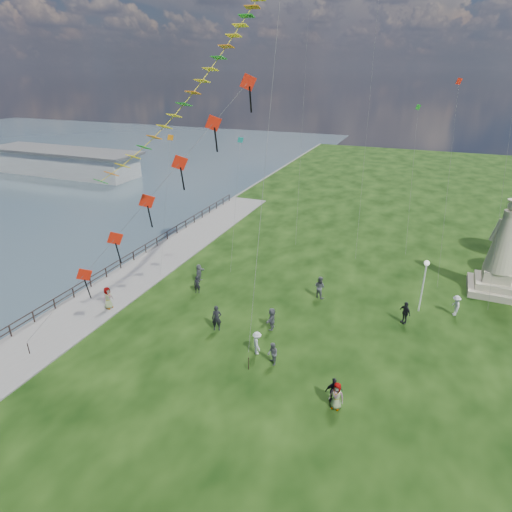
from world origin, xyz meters
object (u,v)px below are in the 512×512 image
at_px(person_2, 257,343).
at_px(person_9, 405,312).
at_px(pier_pavilion, 64,162).
at_px(person_6, 197,285).
at_px(person_4, 337,396).
at_px(person_8, 456,305).
at_px(person_3, 334,390).
at_px(lamppost, 425,275).
at_px(statue, 500,259).
at_px(person_0, 217,318).
at_px(person_5, 199,273).
at_px(person_7, 320,287).
at_px(person_10, 108,299).
at_px(person_11, 272,319).
at_px(person_1, 273,354).

bearing_deg(person_2, person_9, -85.14).
distance_m(pier_pavilion, person_6, 54.57).
bearing_deg(person_4, person_8, 70.39).
xyz_separation_m(pier_pavilion, person_3, (58.05, -39.87, -1.01)).
xyz_separation_m(lamppost, person_4, (-3.80, -12.69, -2.27)).
xyz_separation_m(pier_pavilion, statue, (67.74, -21.89, 1.20)).
height_order(lamppost, person_2, lamppost).
xyz_separation_m(pier_pavilion, person_0, (48.66, -35.73, -0.88)).
distance_m(person_0, person_2, 4.01).
height_order(person_6, person_9, person_9).
height_order(person_5, person_8, person_8).
xyz_separation_m(lamppost, person_7, (-7.74, -0.75, -2.16)).
xyz_separation_m(person_0, person_5, (-4.91, 6.34, -0.16)).
xyz_separation_m(person_8, person_9, (-3.51, -2.58, 0.05)).
height_order(person_2, person_10, person_10).
relative_size(pier_pavilion, person_11, 18.01).
bearing_deg(person_0, pier_pavilion, 121.13).
bearing_deg(person_2, person_0, 32.05).
height_order(pier_pavilion, person_0, pier_pavilion).
bearing_deg(person_0, statue, 13.40).
distance_m(person_8, person_10, 26.72).
relative_size(person_7, person_9, 1.08).
xyz_separation_m(person_1, person_4, (4.57, -2.31, 0.06)).
bearing_deg(person_8, person_6, -93.98).
bearing_deg(person_11, person_6, -114.39).
bearing_deg(person_1, lamppost, 102.41).
xyz_separation_m(lamppost, person_11, (-9.80, -6.57, -2.27)).
bearing_deg(person_4, person_2, 159.29).
xyz_separation_m(pier_pavilion, person_5, (43.75, -29.40, -1.04)).
distance_m(statue, person_1, 21.43).
relative_size(person_3, person_8, 1.00).
bearing_deg(person_0, person_8, 5.66).
bearing_deg(person_3, person_9, -131.76).
bearing_deg(person_7, pier_pavilion, -6.00).
bearing_deg(person_6, person_10, -154.34).
distance_m(person_0, person_9, 13.82).
distance_m(lamppost, person_6, 18.00).
bearing_deg(person_5, person_8, -91.36).
xyz_separation_m(statue, person_7, (-13.40, -6.42, -2.09)).
bearing_deg(person_7, person_0, 74.14).
relative_size(lamppost, person_3, 2.60).
xyz_separation_m(person_2, person_5, (-8.62, 7.85, -0.01)).
relative_size(statue, lamppost, 1.87).
distance_m(person_5, person_7, 10.64).
distance_m(person_1, person_11, 4.07).
bearing_deg(person_9, person_2, -96.31).
xyz_separation_m(person_4, person_6, (-13.64, 8.89, -0.09)).
bearing_deg(person_10, person_11, -73.35).
distance_m(person_5, person_6, 2.16).
height_order(pier_pavilion, person_3, pier_pavilion).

